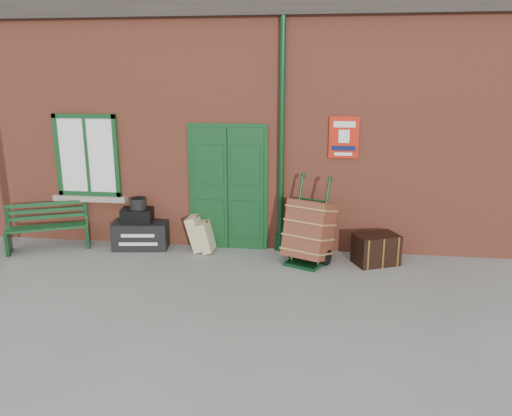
% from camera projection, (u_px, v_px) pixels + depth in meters
% --- Properties ---
extents(ground, '(80.00, 80.00, 0.00)m').
position_uv_depth(ground, '(231.00, 279.00, 7.74)').
color(ground, gray).
rests_on(ground, ground).
extents(station_building, '(10.30, 4.30, 4.36)m').
position_uv_depth(station_building, '(259.00, 119.00, 10.52)').
color(station_building, '#9E4933').
rests_on(station_building, ground).
extents(bench, '(1.44, 0.98, 0.86)m').
position_uv_depth(bench, '(48.00, 225.00, 9.03)').
color(bench, '#103D1B').
rests_on(bench, ground).
extents(houdini_trunk, '(1.04, 0.67, 0.49)m').
position_uv_depth(houdini_trunk, '(141.00, 235.00, 9.11)').
color(houdini_trunk, black).
rests_on(houdini_trunk, ground).
extents(strongbox, '(0.59, 0.46, 0.25)m').
position_uv_depth(strongbox, '(137.00, 215.00, 9.02)').
color(strongbox, black).
rests_on(strongbox, houdini_trunk).
extents(hatbox, '(0.33, 0.33, 0.20)m').
position_uv_depth(hatbox, '(138.00, 203.00, 8.96)').
color(hatbox, black).
rests_on(hatbox, strongbox).
extents(suitcase_back, '(0.35, 0.45, 0.65)m').
position_uv_depth(suitcase_back, '(197.00, 233.00, 8.96)').
color(suitcase_back, tan).
rests_on(suitcase_back, ground).
extents(suitcase_front, '(0.29, 0.41, 0.56)m').
position_uv_depth(suitcase_front, '(206.00, 237.00, 8.89)').
color(suitcase_front, tan).
rests_on(suitcase_front, ground).
extents(porter_trolley, '(0.94, 0.96, 1.43)m').
position_uv_depth(porter_trolley, '(309.00, 231.00, 8.31)').
color(porter_trolley, '#0D3417').
rests_on(porter_trolley, ground).
extents(dark_trunk, '(0.83, 0.71, 0.51)m').
position_uv_depth(dark_trunk, '(376.00, 249.00, 8.32)').
color(dark_trunk, black).
rests_on(dark_trunk, ground).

